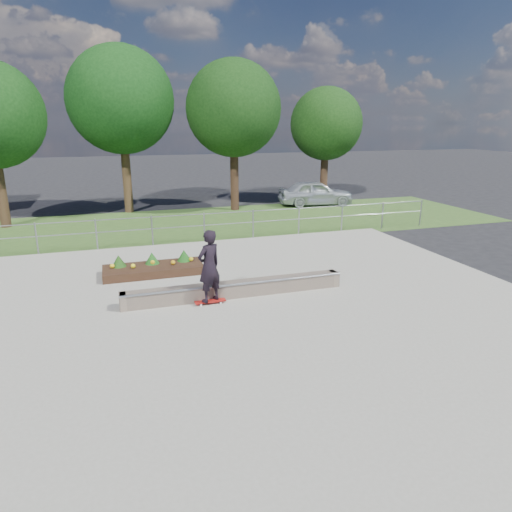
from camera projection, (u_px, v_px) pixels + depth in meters
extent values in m
plane|color=black|center=(267.00, 316.00, 11.12)|extent=(120.00, 120.00, 0.00)
cube|color=#345321|center=(190.00, 224.00, 21.17)|extent=(30.00, 8.00, 0.02)
cube|color=gray|center=(267.00, 315.00, 11.11)|extent=(15.00, 15.00, 0.06)
cylinder|color=#93969B|center=(37.00, 239.00, 16.05)|extent=(0.06, 0.06, 1.20)
cylinder|color=#96999F|center=(96.00, 235.00, 16.64)|extent=(0.06, 0.06, 1.20)
cylinder|color=gray|center=(152.00, 231.00, 17.22)|extent=(0.06, 0.06, 1.20)
cylinder|color=gray|center=(204.00, 228.00, 17.81)|extent=(0.06, 0.06, 1.20)
cylinder|color=gray|center=(253.00, 224.00, 18.40)|extent=(0.06, 0.06, 1.20)
cylinder|color=gray|center=(299.00, 221.00, 18.98)|extent=(0.06, 0.06, 1.20)
cylinder|color=#93969B|center=(342.00, 218.00, 19.57)|extent=(0.06, 0.06, 1.20)
cylinder|color=gray|center=(382.00, 216.00, 20.15)|extent=(0.06, 0.06, 1.20)
cylinder|color=#95989E|center=(421.00, 213.00, 20.74)|extent=(0.06, 0.06, 1.20)
cylinder|color=#93959B|center=(204.00, 214.00, 17.65)|extent=(20.00, 0.04, 0.04)
cylinder|color=#989BA0|center=(204.00, 225.00, 17.78)|extent=(20.00, 0.04, 0.04)
cylinder|color=#342114|center=(2.00, 195.00, 20.25)|extent=(0.44, 0.44, 2.93)
cylinder|color=#382516|center=(127.00, 180.00, 23.63)|extent=(0.44, 0.44, 3.38)
sphere|color=black|center=(121.00, 100.00, 22.53)|extent=(5.25, 5.25, 5.25)
cylinder|color=black|center=(235.00, 181.00, 24.36)|extent=(0.44, 0.44, 3.15)
sphere|color=black|center=(234.00, 109.00, 23.33)|extent=(4.90, 4.90, 4.90)
cylinder|color=#332014|center=(324.00, 178.00, 27.55)|extent=(0.44, 0.44, 2.70)
sphere|color=black|center=(326.00, 124.00, 26.67)|extent=(4.20, 4.20, 4.20)
cube|color=brown|center=(235.00, 289.00, 12.20)|extent=(6.00, 0.40, 0.40)
cylinder|color=#919599|center=(237.00, 284.00, 11.96)|extent=(6.00, 0.06, 0.06)
cube|color=#695B4E|center=(123.00, 302.00, 11.35)|extent=(0.15, 0.42, 0.40)
cube|color=brown|center=(333.00, 278.00, 13.05)|extent=(0.15, 0.42, 0.40)
cube|color=black|center=(153.00, 270.00, 14.06)|extent=(3.00, 1.20, 0.25)
sphere|color=yellow|center=(112.00, 266.00, 13.75)|extent=(0.14, 0.14, 0.14)
sphere|color=yellow|center=(133.00, 266.00, 13.74)|extent=(0.14, 0.14, 0.14)
sphere|color=gold|center=(153.00, 262.00, 14.10)|extent=(0.14, 0.14, 0.14)
sphere|color=gold|center=(173.00, 262.00, 14.09)|extent=(0.14, 0.14, 0.14)
sphere|color=yellow|center=(191.00, 259.00, 14.45)|extent=(0.14, 0.14, 0.14)
cone|color=#1A4012|center=(119.00, 261.00, 13.91)|extent=(0.44, 0.44, 0.36)
cone|color=#164B15|center=(152.00, 258.00, 14.21)|extent=(0.44, 0.44, 0.36)
cone|color=#154B15|center=(184.00, 255.00, 14.50)|extent=(0.44, 0.44, 0.36)
cylinder|color=white|center=(201.00, 305.00, 11.57)|extent=(0.05, 0.03, 0.05)
cylinder|color=silver|center=(200.00, 303.00, 11.74)|extent=(0.05, 0.03, 0.05)
cylinder|color=silver|center=(221.00, 303.00, 11.72)|extent=(0.05, 0.03, 0.05)
cylinder|color=white|center=(219.00, 300.00, 11.89)|extent=(0.05, 0.03, 0.05)
cylinder|color=#9B9BA0|center=(200.00, 303.00, 11.65)|extent=(0.02, 0.18, 0.02)
cylinder|color=gray|center=(220.00, 301.00, 11.80)|extent=(0.02, 0.18, 0.02)
cube|color=maroon|center=(210.00, 301.00, 11.72)|extent=(0.80, 0.21, 0.02)
imported|color=black|center=(209.00, 266.00, 11.45)|extent=(0.81, 0.72, 1.87)
imported|color=silver|center=(316.00, 193.00, 25.97)|extent=(4.39, 2.29, 1.43)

